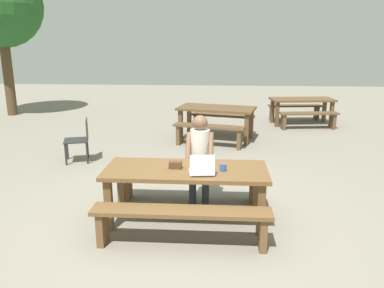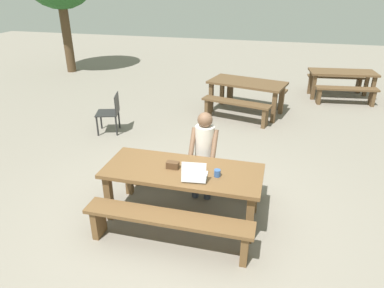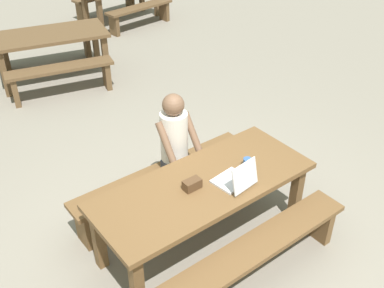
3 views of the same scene
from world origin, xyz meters
The scene contains 15 objects.
ground_plane centered at (0.00, 0.00, 0.00)m, with size 30.00×30.00×0.00m, color gray.
picnic_table_front centered at (0.00, 0.00, 0.61)m, with size 2.02×0.83×0.70m.
bench_near centered at (0.00, -0.65, 0.34)m, with size 2.00×0.30×0.44m.
bench_far centered at (0.00, 0.65, 0.34)m, with size 2.00×0.30×0.44m.
laptop centered at (0.21, -0.19, 0.77)m, with size 0.33×0.34×0.26m.
small_pouch centered at (-0.13, 0.00, 0.75)m, with size 0.16×0.09×0.09m.
coffee_mug centered at (0.46, -0.06, 0.75)m, with size 0.08×0.08×0.09m.
person_seated centered at (0.14, 0.61, 0.73)m, with size 0.38×0.39×1.25m.
plastic_chair centered at (-2.19, 2.37, 0.44)m, with size 0.55×0.55×0.81m.
picnic_table_mid centered at (2.65, 6.02, 0.59)m, with size 1.73×0.90×0.71m.
bench_mid_south centered at (2.72, 5.44, 0.32)m, with size 1.52×0.47×0.44m.
bench_mid_north centered at (2.58, 6.61, 0.32)m, with size 1.52×0.47×0.44m.
picnic_table_rear centered at (0.35, 4.22, 0.64)m, with size 1.87×1.23×0.75m.
bench_rear_south centered at (0.20, 3.59, 0.34)m, with size 1.57×0.65×0.47m.
bench_rear_north centered at (0.51, 4.86, 0.34)m, with size 1.57×0.65×0.47m.
Camera 2 is at (1.09, -3.75, 2.91)m, focal length 32.87 mm.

